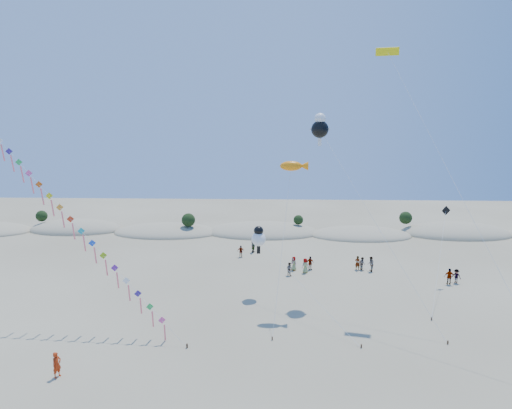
% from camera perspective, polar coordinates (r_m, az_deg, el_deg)
% --- Properties ---
extents(ground, '(160.00, 160.00, 0.00)m').
position_cam_1_polar(ground, '(29.66, -1.73, -25.08)').
color(ground, '#83775A').
rests_on(ground, ground).
extents(dune_ridge, '(145.30, 11.49, 5.57)m').
position_cam_1_polar(dune_ridge, '(71.39, 1.68, -3.74)').
color(dune_ridge, tan).
rests_on(dune_ridge, ground).
extents(kite_train, '(25.24, 10.02, 22.30)m').
position_cam_1_polar(kite_train, '(41.79, -26.25, 1.43)').
color(kite_train, '#3F2D1E').
rests_on(kite_train, ground).
extents(fish_kite, '(3.30, 8.06, 14.13)m').
position_cam_1_polar(fish_kite, '(40.32, 5.11, 5.08)').
color(fish_kite, '#3F2D1E').
rests_on(fish_kite, ground).
extents(cartoon_kite_low, '(9.31, 11.71, 7.33)m').
position_cam_1_polar(cartoon_kite_low, '(43.93, 0.36, -4.42)').
color(cartoon_kite_low, '#3F2D1E').
rests_on(cartoon_kite_low, ground).
extents(cartoon_kite_high, '(10.52, 12.31, 18.67)m').
position_cam_1_polar(cartoon_kite_high, '(44.12, 8.54, 10.13)').
color(cartoon_kite_high, '#3F2D1E').
rests_on(cartoon_kite_high, ground).
extents(parafoil_kite, '(9.14, 17.81, 24.66)m').
position_cam_1_polar(parafoil_kite, '(43.97, 17.53, 18.09)').
color(parafoil_kite, '#3F2D1E').
rests_on(parafoil_kite, ground).
extents(dark_kite, '(5.38, 10.77, 8.69)m').
position_cam_1_polar(dark_kite, '(49.56, 23.66, -3.57)').
color(dark_kite, '#3F2D1E').
rests_on(dark_kite, ground).
extents(flyer_foreground, '(0.66, 0.79, 1.83)m').
position_cam_1_polar(flyer_foreground, '(34.59, -25.03, -18.80)').
color(flyer_foreground, '#AF2C0E').
rests_on(flyer_foreground, ground).
extents(beachgoers, '(26.02, 12.93, 1.85)m').
position_cam_1_polar(beachgoers, '(53.97, 9.98, -7.62)').
color(beachgoers, slate).
rests_on(beachgoers, ground).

